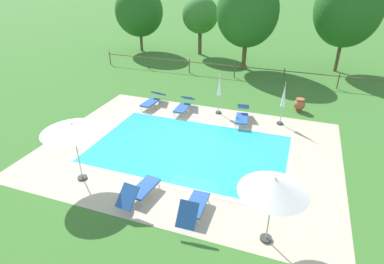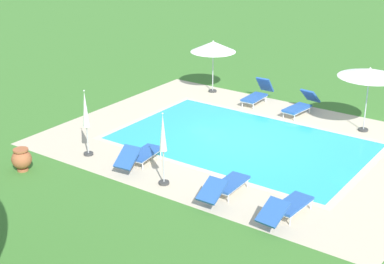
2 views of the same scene
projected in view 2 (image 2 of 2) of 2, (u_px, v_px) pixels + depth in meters
name	position (u px, v px, depth m)	size (l,w,h in m)	color
ground_plane	(242.00, 142.00, 20.42)	(160.00, 160.00, 0.00)	#3D752D
pool_deck_paving	(242.00, 141.00, 20.42)	(12.92, 9.70, 0.01)	beige
swimming_pool_water	(242.00, 141.00, 20.42)	(8.51, 5.29, 0.01)	#2DB7C6
pool_coping_rim	(242.00, 141.00, 20.42)	(8.99, 5.77, 0.01)	beige
sun_lounger_north_near_steps	(225.00, 185.00, 16.50)	(0.65, 2.07, 0.74)	#2856A8
sun_lounger_north_mid	(257.00, 94.00, 24.18)	(0.64, 1.87, 0.99)	#2856A8
sun_lounger_north_far	(140.00, 154.00, 18.47)	(0.85, 2.07, 0.82)	#2856A8
sun_lounger_north_end	(287.00, 207.00, 15.35)	(0.74, 2.10, 0.73)	#2856A8
sun_lounger_south_mid	(301.00, 105.00, 22.92)	(0.82, 2.00, 0.90)	#2856A8
patio_umbrella_open_foreground	(213.00, 47.00, 24.98)	(1.97, 1.97, 2.31)	#383838
patio_umbrella_open_by_bench	(370.00, 73.00, 20.57)	(2.25, 2.25, 2.41)	#383838
patio_umbrella_closed_row_west	(86.00, 115.00, 18.83)	(0.32, 0.32, 2.26)	#383838
patio_umbrella_closed_row_mid_west	(163.00, 140.00, 16.83)	(0.32, 0.32, 2.27)	#383838
terracotta_urn_near_fence	(22.00, 159.00, 18.08)	(0.63, 0.63, 0.73)	#A85B38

